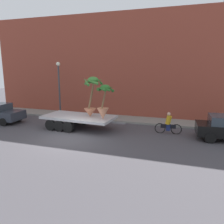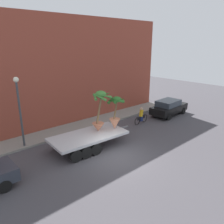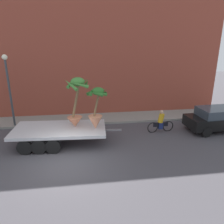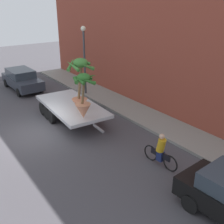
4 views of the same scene
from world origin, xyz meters
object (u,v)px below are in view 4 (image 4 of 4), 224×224
flatbed_trailer (70,107)px  potted_palm_rear (80,84)px  potted_palm_middle (83,97)px  cyclist (161,151)px  trailing_car (22,79)px  street_lamp (84,52)px

flatbed_trailer → potted_palm_rear: (1.29, 0.04, 1.74)m
flatbed_trailer → potted_palm_middle: size_ratio=2.63×
potted_palm_middle → cyclist: size_ratio=1.31×
potted_palm_rear → trailing_car: size_ratio=0.63×
street_lamp → cyclist: bearing=-12.2°
potted_palm_middle → street_lamp: street_lamp is taller
street_lamp → trailing_car: bearing=-140.7°
flatbed_trailer → street_lamp: bearing=137.0°
flatbed_trailer → potted_palm_rear: potted_palm_rear is taller
potted_palm_rear → trailing_car: potted_palm_rear is taller
potted_palm_rear → trailing_car: (-8.57, -0.45, -1.67)m
flatbed_trailer → potted_palm_middle: bearing=-9.7°
street_lamp → potted_palm_middle: bearing=-31.2°
cyclist → street_lamp: (-9.86, 2.13, 2.56)m
cyclist → street_lamp: size_ratio=0.38×
trailing_car → street_lamp: bearing=39.3°
potted_palm_rear → street_lamp: (-4.45, 2.92, 0.73)m
cyclist → potted_palm_rear: bearing=-171.7°
flatbed_trailer → street_lamp: 4.99m
cyclist → trailing_car: (-13.98, -1.24, 0.16)m
potted_palm_rear → potted_palm_middle: 1.25m
flatbed_trailer → cyclist: size_ratio=3.46×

